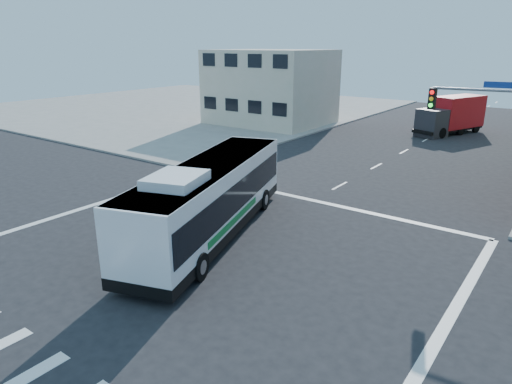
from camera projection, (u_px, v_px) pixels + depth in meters
The scene contains 6 objects.
ground at pixel (200, 261), 18.94m from camera, with size 120.00×120.00×0.00m, color black.
sidewalk_nw at pixel (187, 106), 65.42m from camera, with size 50.00×50.00×0.15m, color gray.
building_west at pixel (270, 87), 50.27m from camera, with size 12.06×10.06×8.00m.
signal_mast_ne at pixel (506, 128), 20.46m from camera, with size 7.91×1.13×8.07m.
transit_bus at pixel (211, 198), 20.90m from camera, with size 6.61×13.10×3.81m.
box_truck at pixel (451, 116), 45.18m from camera, with size 5.12×8.46×3.67m.
Camera 1 is at (11.99, -12.45, 8.57)m, focal length 32.00 mm.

